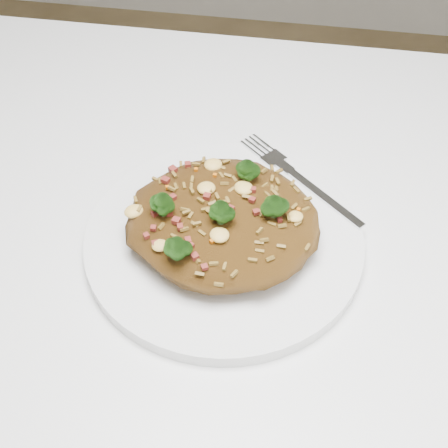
{
  "coord_description": "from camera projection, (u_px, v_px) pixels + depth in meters",
  "views": [
    {
      "loc": [
        0.14,
        -0.32,
        1.19
      ],
      "look_at": [
        0.08,
        0.04,
        0.78
      ],
      "focal_mm": 50.0,
      "sensor_mm": 36.0,
      "label": 1
    }
  ],
  "objects": [
    {
      "name": "fried_rice",
      "position": [
        224.0,
        215.0,
        0.55
      ],
      "size": [
        0.17,
        0.16,
        0.06
      ],
      "color": "brown",
      "rests_on": "plate"
    },
    {
      "name": "fork",
      "position": [
        307.0,
        184.0,
        0.61
      ],
      "size": [
        0.13,
        0.12,
        0.0
      ],
      "rotation": [
        0.0,
        0.0,
        -0.73
      ],
      "color": "silver",
      "rests_on": "plate"
    },
    {
      "name": "plate",
      "position": [
        224.0,
        240.0,
        0.57
      ],
      "size": [
        0.25,
        0.25,
        0.01
      ],
      "primitive_type": "cylinder",
      "color": "white",
      "rests_on": "dining_table"
    },
    {
      "name": "dining_table",
      "position": [
        134.0,
        326.0,
        0.62
      ],
      "size": [
        1.2,
        0.8,
        0.75
      ],
      "color": "white",
      "rests_on": "ground"
    }
  ]
}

